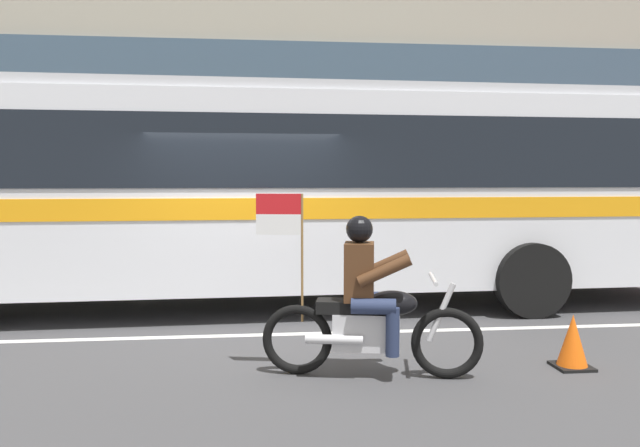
# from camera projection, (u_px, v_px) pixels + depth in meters

# --- Properties ---
(ground_plane) EXTENTS (60.00, 60.00, 0.00)m
(ground_plane) POSITION_uv_depth(u_px,v_px,m) (245.00, 324.00, 8.31)
(ground_plane) COLOR #3D3D3F
(sidewalk_curb) EXTENTS (28.00, 3.80, 0.15)m
(sidewalk_curb) POSITION_uv_depth(u_px,v_px,m) (248.00, 266.00, 13.36)
(sidewalk_curb) COLOR #B7B2A8
(sidewalk_curb) RESTS_ON ground_plane
(lane_center_stripe) EXTENTS (26.60, 0.14, 0.01)m
(lane_center_stripe) POSITION_uv_depth(u_px,v_px,m) (245.00, 335.00, 7.71)
(lane_center_stripe) COLOR silver
(lane_center_stripe) RESTS_ON ground_plane
(transit_bus) EXTENTS (13.45, 3.00, 3.22)m
(transit_bus) POSITION_uv_depth(u_px,v_px,m) (263.00, 181.00, 9.39)
(transit_bus) COLOR silver
(transit_bus) RESTS_ON ground_plane
(motorcycle_with_rider) EXTENTS (2.16, 0.72, 1.78)m
(motorcycle_with_rider) POSITION_uv_depth(u_px,v_px,m) (369.00, 309.00, 6.08)
(motorcycle_with_rider) COLOR black
(motorcycle_with_rider) RESTS_ON ground_plane
(traffic_cone) EXTENTS (0.36, 0.36, 0.55)m
(traffic_cone) POSITION_uv_depth(u_px,v_px,m) (572.00, 343.00, 6.37)
(traffic_cone) COLOR #EA590F
(traffic_cone) RESTS_ON ground_plane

